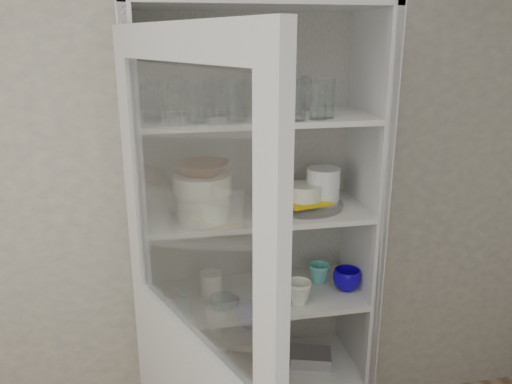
{
  "coord_description": "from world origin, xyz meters",
  "views": [
    {
      "loc": [
        -0.19,
        -0.71,
        1.96
      ],
      "look_at": [
        0.2,
        1.27,
        1.33
      ],
      "focal_mm": 35.0,
      "sensor_mm": 36.0,
      "label": 1
    }
  ],
  "objects_px": {
    "goblet_2": "(278,92)",
    "plate_stack_back": "(193,200)",
    "mug_blue": "(347,279)",
    "goblet_1": "(227,94)",
    "mug_teal": "(319,273)",
    "goblet_0": "(177,93)",
    "grey_bowl_stack": "(323,186)",
    "teal_jar": "(261,277)",
    "pantry_cabinet": "(253,270)",
    "mug_white": "(299,292)",
    "cream_dish": "(192,368)",
    "tin_box": "(311,357)",
    "cream_bowl": "(202,183)",
    "glass_platter": "(304,204)",
    "white_ramekin": "(304,192)",
    "measuring_cups": "(223,301)",
    "plate_stack_front": "(203,205)",
    "white_canister": "(211,285)",
    "goblet_3": "(304,91)",
    "terracotta_bowl": "(202,168)",
    "yellow_trivet": "(304,201)"
  },
  "relations": [
    {
      "from": "cream_dish",
      "to": "tin_box",
      "type": "height_order",
      "value": "cream_dish"
    },
    {
      "from": "mug_white",
      "to": "measuring_cups",
      "type": "distance_m",
      "value": 0.33
    },
    {
      "from": "pantry_cabinet",
      "to": "mug_blue",
      "type": "height_order",
      "value": "pantry_cabinet"
    },
    {
      "from": "terracotta_bowl",
      "to": "mug_blue",
      "type": "distance_m",
      "value": 0.85
    },
    {
      "from": "teal_jar",
      "to": "cream_dish",
      "type": "xyz_separation_m",
      "value": [
        -0.33,
        -0.02,
        -0.42
      ]
    },
    {
      "from": "pantry_cabinet",
      "to": "mug_teal",
      "type": "distance_m",
      "value": 0.31
    },
    {
      "from": "goblet_2",
      "to": "white_canister",
      "type": "relative_size",
      "value": 1.35
    },
    {
      "from": "terracotta_bowl",
      "to": "mug_white",
      "type": "height_order",
      "value": "terracotta_bowl"
    },
    {
      "from": "mug_blue",
      "to": "cream_dish",
      "type": "relative_size",
      "value": 0.57
    },
    {
      "from": "cream_dish",
      "to": "tin_box",
      "type": "bearing_deg",
      "value": -2.33
    },
    {
      "from": "pantry_cabinet",
      "to": "cream_bowl",
      "type": "height_order",
      "value": "pantry_cabinet"
    },
    {
      "from": "glass_platter",
      "to": "white_canister",
      "type": "bearing_deg",
      "value": 178.42
    },
    {
      "from": "mug_blue",
      "to": "teal_jar",
      "type": "distance_m",
      "value": 0.39
    },
    {
      "from": "grey_bowl_stack",
      "to": "plate_stack_back",
      "type": "bearing_deg",
      "value": 171.97
    },
    {
      "from": "goblet_2",
      "to": "grey_bowl_stack",
      "type": "xyz_separation_m",
      "value": [
        0.18,
        -0.11,
        -0.4
      ]
    },
    {
      "from": "yellow_trivet",
      "to": "teal_jar",
      "type": "relative_size",
      "value": 1.66
    },
    {
      "from": "goblet_2",
      "to": "plate_stack_back",
      "type": "height_order",
      "value": "goblet_2"
    },
    {
      "from": "pantry_cabinet",
      "to": "mug_white",
      "type": "distance_m",
      "value": 0.25
    },
    {
      "from": "cream_dish",
      "to": "tin_box",
      "type": "distance_m",
      "value": 0.57
    },
    {
      "from": "pantry_cabinet",
      "to": "teal_jar",
      "type": "xyz_separation_m",
      "value": [
        0.03,
        -0.03,
        -0.02
      ]
    },
    {
      "from": "yellow_trivet",
      "to": "white_ramekin",
      "type": "bearing_deg",
      "value": 0.0
    },
    {
      "from": "teal_jar",
      "to": "pantry_cabinet",
      "type": "bearing_deg",
      "value": 137.99
    },
    {
      "from": "glass_platter",
      "to": "mug_teal",
      "type": "xyz_separation_m",
      "value": [
        0.1,
        0.05,
        -0.36
      ]
    },
    {
      "from": "plate_stack_back",
      "to": "terracotta_bowl",
      "type": "distance_m",
      "value": 0.25
    },
    {
      "from": "plate_stack_back",
      "to": "tin_box",
      "type": "height_order",
      "value": "plate_stack_back"
    },
    {
      "from": "mug_blue",
      "to": "plate_stack_front",
      "type": "bearing_deg",
      "value": -158.95
    },
    {
      "from": "plate_stack_front",
      "to": "white_canister",
      "type": "xyz_separation_m",
      "value": [
        0.03,
        0.08,
        -0.4
      ]
    },
    {
      "from": "plate_stack_back",
      "to": "goblet_2",
      "type": "bearing_deg",
      "value": 5.23
    },
    {
      "from": "yellow_trivet",
      "to": "grey_bowl_stack",
      "type": "bearing_deg",
      "value": 13.16
    },
    {
      "from": "plate_stack_front",
      "to": "terracotta_bowl",
      "type": "relative_size",
      "value": 1.08
    },
    {
      "from": "goblet_1",
      "to": "terracotta_bowl",
      "type": "height_order",
      "value": "goblet_1"
    },
    {
      "from": "terracotta_bowl",
      "to": "teal_jar",
      "type": "height_order",
      "value": "terracotta_bowl"
    },
    {
      "from": "goblet_3",
      "to": "mug_teal",
      "type": "xyz_separation_m",
      "value": [
        0.07,
        -0.08,
        -0.83
      ]
    },
    {
      "from": "mug_teal",
      "to": "goblet_0",
      "type": "bearing_deg",
      "value": -175.07
    },
    {
      "from": "white_ramekin",
      "to": "mug_blue",
      "type": "height_order",
      "value": "white_ramekin"
    },
    {
      "from": "pantry_cabinet",
      "to": "cream_bowl",
      "type": "relative_size",
      "value": 9.06
    },
    {
      "from": "goblet_3",
      "to": "measuring_cups",
      "type": "height_order",
      "value": "goblet_3"
    },
    {
      "from": "teal_jar",
      "to": "white_canister",
      "type": "relative_size",
      "value": 0.95
    },
    {
      "from": "teal_jar",
      "to": "cream_dish",
      "type": "distance_m",
      "value": 0.54
    },
    {
      "from": "goblet_2",
      "to": "teal_jar",
      "type": "xyz_separation_m",
      "value": [
        -0.09,
        -0.09,
        -0.82
      ]
    },
    {
      "from": "mug_teal",
      "to": "tin_box",
      "type": "xyz_separation_m",
      "value": [
        -0.04,
        -0.05,
        -0.42
      ]
    },
    {
      "from": "plate_stack_front",
      "to": "measuring_cups",
      "type": "relative_size",
      "value": 2.03
    },
    {
      "from": "plate_stack_back",
      "to": "white_ramekin",
      "type": "relative_size",
      "value": 1.4
    },
    {
      "from": "mug_teal",
      "to": "mug_white",
      "type": "xyz_separation_m",
      "value": [
        -0.15,
        -0.17,
        0.01
      ]
    },
    {
      "from": "white_ramekin",
      "to": "white_canister",
      "type": "distance_m",
      "value": 0.58
    },
    {
      "from": "mug_teal",
      "to": "cream_dish",
      "type": "height_order",
      "value": "mug_teal"
    },
    {
      "from": "goblet_2",
      "to": "cream_dish",
      "type": "xyz_separation_m",
      "value": [
        -0.42,
        -0.11,
        -1.24
      ]
    },
    {
      "from": "goblet_3",
      "to": "glass_platter",
      "type": "distance_m",
      "value": 0.49
    },
    {
      "from": "grey_bowl_stack",
      "to": "teal_jar",
      "type": "height_order",
      "value": "grey_bowl_stack"
    },
    {
      "from": "mug_blue",
      "to": "goblet_1",
      "type": "bearing_deg",
      "value": -175.03
    }
  ]
}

